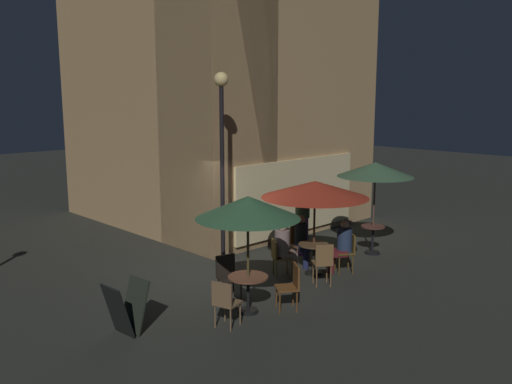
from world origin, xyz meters
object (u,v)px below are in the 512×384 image
Objects in this scene: cafe_table_2 at (373,235)px; cafe_chair_4 at (225,300)px; cafe_table_0 at (314,252)px; cafe_chair_3 at (278,255)px; patron_seated_1 at (302,238)px; patron_seated_0 at (342,243)px; patron_standing_3 at (302,219)px; cafe_chair_0 at (323,260)px; cafe_chair_5 at (291,283)px; patio_umbrella_2 at (375,170)px; menu_sandwich_board at (126,308)px; cafe_table_1 at (248,285)px; patio_umbrella_1 at (248,208)px; cafe_chair_6 at (228,273)px; cafe_chair_1 at (348,249)px; patron_seated_2 at (284,245)px; cafe_chair_2 at (299,240)px; street_lamp_near_corner at (222,137)px; patio_umbrella_0 at (315,190)px.

cafe_table_2 is 5.84m from cafe_chair_4.
cafe_table_0 is 0.84× the size of cafe_chair_3.
patron_seated_0 is at bearing 40.12° from patron_seated_1.
patron_standing_3 is (-1.37, 1.24, 0.44)m from cafe_table_2.
cafe_chair_0 is 1.50m from cafe_chair_5.
menu_sandwich_board is at bearing 178.15° from patio_umbrella_2.
patron_seated_0 reaches higher than menu_sandwich_board.
cafe_chair_0 is (2.14, -0.10, 0.05)m from cafe_table_1.
patio_umbrella_1 reaches higher than cafe_chair_6.
cafe_chair_6 is 0.48× the size of patron_standing_3.
cafe_chair_6 is at bearing 30.43° from cafe_chair_4.
cafe_table_1 is 0.41× the size of patron_standing_3.
patron_seated_0 is (-1.82, -0.37, 0.21)m from cafe_table_2.
patio_umbrella_2 is at bearing -129.57° from cafe_chair_1.
cafe_chair_0 reaches higher than cafe_chair_4.
patron_standing_3 is (1.59, 0.83, 0.20)m from patron_seated_2.
cafe_table_2 is (5.00, 0.55, -0.04)m from cafe_table_1.
patio_umbrella_2 reaches higher than cafe_table_0.
cafe_chair_2 is at bearing 1.80° from menu_sandwich_board.
patron_seated_1 is (-0.29, 0.99, -0.01)m from patron_seated_0.
patio_umbrella_2 is 6.08m from cafe_chair_4.
cafe_table_0 is 0.73m from patron_seated_2.
patron_seated_2 is 1.81m from patron_standing_3.
patron_standing_3 is at bearing -7.79° from street_lamp_near_corner.
patron_standing_3 is (5.79, 1.01, 0.46)m from menu_sandwich_board.
cafe_table_1 is 0.83× the size of cafe_chair_1.
cafe_chair_0 is at bearing -2.58° from patio_umbrella_1.
cafe_chair_3 is 0.25m from patron_seated_2.
cafe_chair_3 is 1.91m from patron_standing_3.
patio_umbrella_0 reaches higher than patron_standing_3.
patio_umbrella_1 is (-2.63, -0.57, 1.52)m from cafe_table_0.
cafe_table_2 is at bearing -22.52° from street_lamp_near_corner.
patio_umbrella_0 is at bearing -0.00° from patron_seated_1.
patron_standing_3 is at bearing -70.03° from patron_seated_0.
cafe_table_1 is 2.26m from patron_seated_2.
cafe_table_0 is 0.97× the size of cafe_table_2.
patron_standing_3 is (0.68, 0.49, 0.34)m from cafe_chair_2.
cafe_table_0 is at bearing 12.28° from patio_umbrella_1.
patio_umbrella_1 reaches higher than patron_standing_3.
cafe_chair_2 is 1.11× the size of cafe_chair_6.
cafe_chair_1 is 0.20m from patron_seated_0.
patio_umbrella_2 is 2.72× the size of cafe_chair_6.
patio_umbrella_0 is 1.02× the size of patio_umbrella_2.
cafe_chair_3 is at bearing 111.18° from cafe_chair_6.
menu_sandwich_board is at bearing 177.48° from patio_umbrella_0.
patron_seated_1 is at bearing -107.96° from cafe_chair_5.
patron_seated_1 is at bearing 163.70° from cafe_table_2.
patio_umbrella_2 reaches higher than cafe_chair_3.
cafe_table_1 is 0.85× the size of cafe_chair_5.
patron_seated_1 is at bearing -34.02° from cafe_chair_1.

